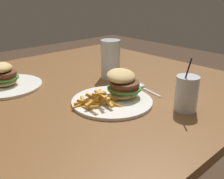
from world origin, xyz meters
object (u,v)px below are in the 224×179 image
at_px(meal_plate_near, 117,92).
at_px(beer_glass, 110,60).
at_px(juice_glass, 186,95).
at_px(spoon, 141,86).
at_px(meal_plate_far, 5,80).

xyz_separation_m(meal_plate_near, beer_glass, (0.15, 0.20, 0.04)).
relative_size(juice_glass, spoon, 1.17).
bearing_deg(beer_glass, meal_plate_far, 153.30).
bearing_deg(spoon, juice_glass, 179.41).
height_order(beer_glass, meal_plate_far, beer_glass).
height_order(meal_plate_near, meal_plate_far, meal_plate_near).
relative_size(beer_glass, meal_plate_far, 0.60).
xyz_separation_m(meal_plate_near, meal_plate_far, (-0.23, 0.39, -0.00)).
bearing_deg(spoon, beer_glass, 14.28).
relative_size(meal_plate_near, beer_glass, 1.68).
bearing_deg(juice_glass, beer_glass, 83.52).
height_order(spoon, meal_plate_far, meal_plate_far).
height_order(juice_glass, meal_plate_far, juice_glass).
xyz_separation_m(juice_glass, meal_plate_far, (-0.33, 0.59, -0.02)).
bearing_deg(spoon, meal_plate_near, 113.15).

